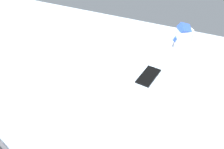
{
  "coord_description": "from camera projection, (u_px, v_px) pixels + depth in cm",
  "views": [
    {
      "loc": [
        -70.76,
        77.26,
        101.13
      ],
      "look_at": [
        -35.36,
        -9.18,
        24.0
      ],
      "focal_mm": 44.85,
      "sensor_mm": 36.0,
      "label": 1
    }
  ],
  "objects": [
    {
      "name": "cell_phone",
      "position": [
        148.0,
        76.0,
        1.29
      ],
      "size": [
        8.9,
        14.89,
        0.8
      ],
      "primitive_type": "cube",
      "rotation": [
        0.0,
        0.0,
        2.98
      ],
      "color": "black",
      "rests_on": "bed_mattress"
    },
    {
      "name": "bed_mattress",
      "position": [
        37.0,
        92.0,
        1.34
      ],
      "size": [
        180.0,
        140.0,
        18.0
      ],
      "primitive_type": "cube",
      "color": "silver",
      "rests_on": "ground"
    },
    {
      "name": "snack_cup",
      "position": [
        183.0,
        39.0,
        1.43
      ],
      "size": [
        9.97,
        9.0,
        14.93
      ],
      "color": "silver",
      "rests_on": "bed_mattress"
    }
  ]
}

